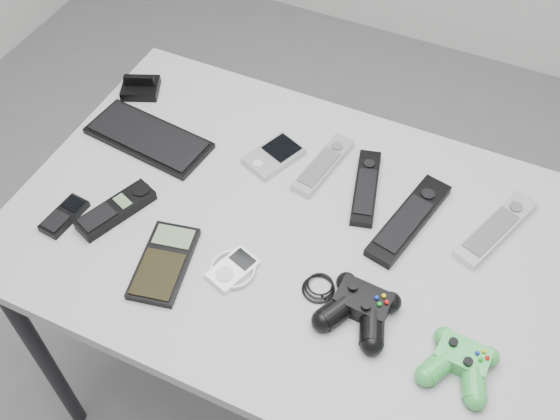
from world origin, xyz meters
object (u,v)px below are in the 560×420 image
at_px(remote_silver_a, 323,164).
at_px(remote_silver_b, 496,228).
at_px(pda_keyboard, 148,137).
at_px(remote_black_b, 409,219).
at_px(cordless_handset, 116,210).
at_px(calculator, 164,263).
at_px(controller_green, 460,362).
at_px(mobile_phone, 64,216).
at_px(remote_black_a, 366,187).
at_px(pda, 274,155).
at_px(controller_black, 360,307).
at_px(mp3_player, 233,269).
at_px(desk, 303,252).

height_order(remote_silver_a, remote_silver_b, remote_silver_b).
bearing_deg(pda_keyboard, remote_black_b, 8.37).
xyz_separation_m(cordless_handset, calculator, (0.16, -0.07, -0.00)).
bearing_deg(controller_green, mobile_phone, -175.40).
bearing_deg(remote_silver_b, remote_black_b, -141.55).
height_order(mobile_phone, cordless_handset, cordless_handset).
xyz_separation_m(remote_silver_a, remote_black_a, (0.11, -0.02, -0.00)).
height_order(pda, remote_silver_a, same).
relative_size(pda, controller_green, 0.93).
xyz_separation_m(remote_black_b, controller_green, (0.18, -0.27, 0.01)).
xyz_separation_m(cordless_handset, controller_black, (0.53, -0.01, 0.01)).
bearing_deg(controller_black, pda, 140.66).
bearing_deg(remote_silver_a, cordless_handset, -129.04).
distance_m(pda, remote_black_b, 0.33).
height_order(pda_keyboard, remote_black_b, remote_black_b).
height_order(remote_silver_b, mp3_player, remote_silver_b).
height_order(pda_keyboard, calculator, same).
xyz_separation_m(pda, calculator, (-0.07, -0.34, -0.00)).
bearing_deg(pda, remote_black_b, 13.82).
distance_m(remote_silver_b, cordless_handset, 0.77).
bearing_deg(mp3_player, remote_black_b, 62.23).
bearing_deg(controller_green, remote_black_b, 126.74).
distance_m(remote_silver_b, mp3_player, 0.53).
distance_m(desk, calculator, 0.29).
bearing_deg(remote_black_a, remote_silver_b, -13.07).
bearing_deg(remote_black_b, pda, -175.77).
height_order(pda_keyboard, remote_silver_a, remote_silver_a).
bearing_deg(controller_green, remote_silver_b, 95.47).
height_order(desk, controller_green, controller_green).
xyz_separation_m(desk, calculator, (-0.21, -0.19, 0.08)).
xyz_separation_m(mobile_phone, controller_green, (0.81, 0.02, 0.01)).
bearing_deg(remote_silver_b, pda_keyboard, -153.84).
relative_size(desk, pda_keyboard, 4.18).
distance_m(remote_black_a, calculator, 0.45).
bearing_deg(calculator, remote_black_b, 25.14).
relative_size(remote_black_a, cordless_handset, 1.21).
height_order(desk, remote_black_b, remote_black_b).
xyz_separation_m(remote_black_a, remote_silver_b, (0.27, 0.01, 0.00)).
bearing_deg(desk, remote_black_b, 31.20).
xyz_separation_m(remote_silver_b, calculator, (-0.56, -0.35, -0.00)).
distance_m(pda, remote_silver_a, 0.11).
distance_m(desk, mp3_player, 0.19).
xyz_separation_m(mobile_phone, cordless_handset, (0.09, 0.05, 0.00)).
distance_m(remote_black_b, remote_silver_b, 0.17).
xyz_separation_m(desk, mp3_player, (-0.09, -0.14, 0.08)).
height_order(desk, remote_black_a, remote_black_a).
bearing_deg(cordless_handset, pda_keyboard, 125.80).
relative_size(remote_black_a, calculator, 1.12).
xyz_separation_m(remote_black_a, controller_green, (0.28, -0.31, 0.01)).
height_order(remote_black_a, mp3_player, remote_black_a).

